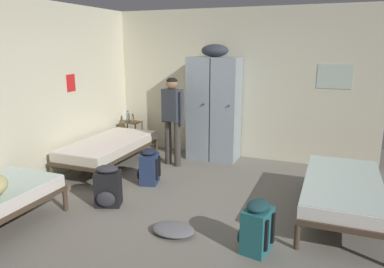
# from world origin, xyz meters

# --- Properties ---
(ground_plane) EXTENTS (8.09, 8.09, 0.00)m
(ground_plane) POSITION_xyz_m (0.00, 0.00, 0.00)
(ground_plane) COLOR slate
(room_backdrop) EXTENTS (4.89, 5.11, 2.70)m
(room_backdrop) POSITION_xyz_m (-1.22, 1.26, 1.35)
(room_backdrop) COLOR beige
(room_backdrop) RESTS_ON ground_plane
(locker_bank) EXTENTS (0.90, 0.55, 2.07)m
(locker_bank) POSITION_xyz_m (-0.36, 2.25, 0.97)
(locker_bank) COLOR #8C99A3
(locker_bank) RESTS_ON ground_plane
(shelf_unit) EXTENTS (0.38, 0.30, 0.57)m
(shelf_unit) POSITION_xyz_m (-2.08, 2.21, 0.35)
(shelf_unit) COLOR brown
(shelf_unit) RESTS_ON ground_plane
(bed_left_rear) EXTENTS (0.90, 1.90, 0.49)m
(bed_left_rear) POSITION_xyz_m (-1.83, 1.06, 0.38)
(bed_left_rear) COLOR #473828
(bed_left_rear) RESTS_ON ground_plane
(bed_right) EXTENTS (0.90, 1.90, 0.49)m
(bed_right) POSITION_xyz_m (1.83, 0.53, 0.38)
(bed_right) COLOR #473828
(bed_right) RESTS_ON ground_plane
(person_traveler) EXTENTS (0.47, 0.28, 1.53)m
(person_traveler) POSITION_xyz_m (-0.90, 1.61, 0.92)
(person_traveler) COLOR #3D3833
(person_traveler) RESTS_ON ground_plane
(water_bottle) EXTENTS (0.07, 0.07, 0.21)m
(water_bottle) POSITION_xyz_m (-2.16, 2.23, 0.66)
(water_bottle) COLOR #B2DBEA
(water_bottle) RESTS_ON shelf_unit
(lotion_bottle) EXTENTS (0.05, 0.05, 0.17)m
(lotion_bottle) POSITION_xyz_m (-2.01, 2.17, 0.65)
(lotion_bottle) COLOR beige
(lotion_bottle) RESTS_ON shelf_unit
(backpack_black) EXTENTS (0.38, 0.40, 0.55)m
(backpack_black) POSITION_xyz_m (-0.99, -0.22, 0.26)
(backpack_black) COLOR black
(backpack_black) RESTS_ON ground_plane
(backpack_teal) EXTENTS (0.38, 0.36, 0.55)m
(backpack_teal) POSITION_xyz_m (1.03, -0.58, 0.26)
(backpack_teal) COLOR #23666B
(backpack_teal) RESTS_ON ground_plane
(backpack_navy) EXTENTS (0.38, 0.37, 0.55)m
(backpack_navy) POSITION_xyz_m (-0.87, 0.68, 0.26)
(backpack_navy) COLOR navy
(backpack_navy) RESTS_ON ground_plane
(clothes_pile_grey) EXTENTS (0.49, 0.36, 0.10)m
(clothes_pile_grey) POSITION_xyz_m (0.10, -0.57, 0.05)
(clothes_pile_grey) COLOR slate
(clothes_pile_grey) RESTS_ON ground_plane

